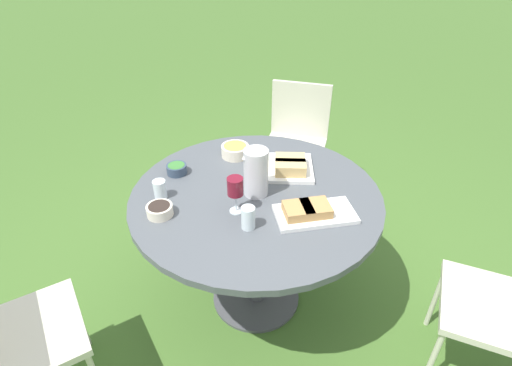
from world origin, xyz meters
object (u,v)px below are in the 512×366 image
Objects in this scene: dining_table at (256,212)px; chair_near_right at (0,333)px; water_pitcher at (256,173)px; handbag at (214,176)px; chair_near_left at (297,135)px; wine_glass at (235,188)px.

dining_table is 1.39× the size of chair_near_right.
water_pitcher is (-1.16, -0.25, 0.36)m from chair_near_right.
water_pitcher is 0.65× the size of handbag.
dining_table is 0.24m from water_pitcher.
dining_table is at bearing -167.66° from chair_near_right.
wine_glass reaches higher than chair_near_left.
water_pitcher reaches higher than handbag.
handbag is at bearing -130.15° from chair_near_right.
chair_near_right is (1.16, 0.25, -0.12)m from dining_table.
chair_near_right is 2.42× the size of handbag.
wine_glass is (0.13, 0.11, 0.25)m from dining_table.
chair_near_right is (1.81, 1.18, 0.00)m from chair_near_left.
dining_table is 1.20m from chair_near_right.
water_pitcher is (0.65, 0.93, 0.36)m from chair_near_left.
chair_near_left is at bearing -124.86° from dining_table.
chair_near_right is 1.10m from wine_glass.
water_pitcher is 1.40m from handbag.
chair_near_left and chair_near_right have the same top height.
dining_table is at bearing -94.55° from water_pitcher.
handbag is (-0.04, -1.18, -0.52)m from dining_table.
wine_glass reaches higher than handbag.
chair_near_left is 1.35m from wine_glass.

